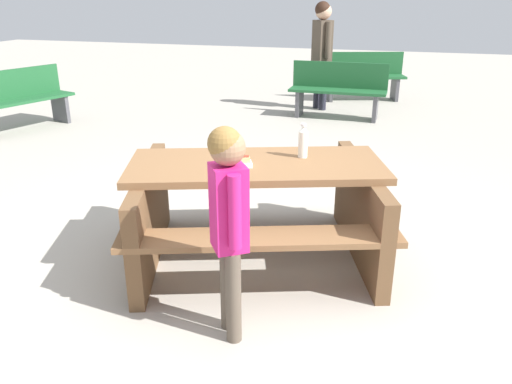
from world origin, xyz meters
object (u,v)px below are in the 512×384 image
Objects in this scene: park_bench_mid at (19,99)px; child_in_coat at (228,209)px; hotdog_tray at (239,162)px; bystander_adult at (322,42)px; picnic_table at (256,202)px; park_bench_near at (338,89)px; soda_bottle at (303,142)px; park_bench_far at (363,75)px.

child_in_coat is at bearing 141.17° from park_bench_mid.
child_in_coat is 0.81× the size of park_bench_mid.
hotdog_tray is 0.17× the size of child_in_coat.
bystander_adult is (0.62, -6.26, 0.31)m from child_in_coat.
park_bench_near is at bearing -88.69° from picnic_table.
soda_bottle is 5.16m from bystander_adult.
child_in_coat is 5.79m from park_bench_mid.
park_bench_far is (0.18, -6.12, -0.42)m from soda_bottle.
picnic_table is 1.44× the size of park_bench_near.
child_in_coat reaches higher than picnic_table.
soda_bottle is at bearing -97.63° from child_in_coat.
hotdog_tray is 4.91m from park_bench_near.
bystander_adult is (0.38, -0.54, 0.66)m from park_bench_near.
hotdog_tray is 6.47m from park_bench_far.
park_bench_far reaches higher than hotdog_tray.
soda_bottle reaches higher than picnic_table.
park_bench_near is (0.02, -4.90, -0.33)m from hotdog_tray.
soda_bottle is 0.16× the size of park_bench_far.
bystander_adult reaches higher than hotdog_tray.
picnic_table is 1.01m from child_in_coat.
picnic_table is at bearing 91.31° from park_bench_near.
park_bench_near is at bearing 82.07° from park_bench_far.
child_in_coat is (-0.22, 0.82, 0.02)m from hotdog_tray.
picnic_table is 0.56m from soda_bottle.
picnic_table is at bearing 37.42° from soda_bottle.
soda_bottle is 1.17m from child_in_coat.
bystander_adult is (-3.88, -2.64, 0.66)m from park_bench_mid.
bystander_adult is at bearing -81.31° from soda_bottle.
soda_bottle is 0.14× the size of bystander_adult.
park_bench_mid is 1.00× the size of park_bench_far.
hotdog_tray is 0.12× the size of bystander_adult.
child_in_coat is at bearing 105.04° from hotdog_tray.
picnic_table is at bearing 148.44° from park_bench_mid.
hotdog_tray is 0.14× the size of park_bench_far.
picnic_table is at bearing 89.02° from park_bench_far.
bystander_adult is (0.49, -5.32, 0.66)m from picnic_table.
park_bench_near is at bearing 125.38° from bystander_adult.
hotdog_tray is 0.85m from child_in_coat.
park_bench_near is (0.24, -5.72, -0.35)m from child_in_coat.
child_in_coat reaches higher than park_bench_far.
park_bench_mid is at bearing 34.21° from bystander_adult.
child_in_coat is at bearing 82.37° from soda_bottle.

